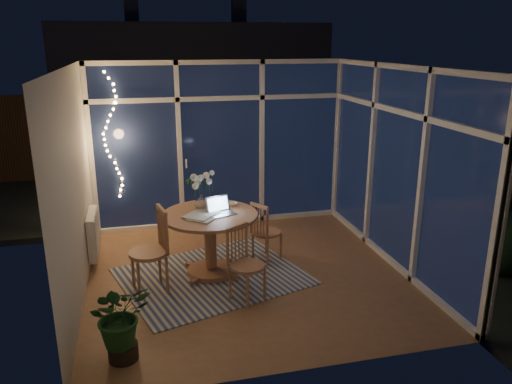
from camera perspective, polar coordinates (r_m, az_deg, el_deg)
floor at (r=6.48m, az=-0.78°, el=-9.41°), size 4.00×4.00×0.00m
ceiling at (r=5.81m, az=-0.89°, el=14.21°), size 4.00×4.00×0.00m
wall_back at (r=7.93m, az=-4.05°, el=5.44°), size 4.00×0.04×2.60m
wall_front at (r=4.19m, az=5.26°, el=-5.27°), size 4.00×0.04×2.60m
wall_left at (r=5.92m, az=-20.06°, el=0.44°), size 0.04×4.00×2.60m
wall_right at (r=6.73m, az=16.03°, el=2.73°), size 0.04×4.00×2.60m
window_wall_back at (r=7.89m, az=-4.00°, el=5.38°), size 4.00×0.10×2.60m
window_wall_right at (r=6.71m, az=15.73°, el=2.71°), size 0.10×4.00×2.60m
radiator at (r=7.05m, az=-18.12°, el=-4.52°), size 0.10×0.70×0.58m
fairy_lights at (r=7.67m, az=-16.24°, el=6.13°), size 0.24×0.10×1.85m
garden_patio at (r=11.20m, az=-3.98°, el=1.73°), size 12.00×6.00×0.10m
garden_fence at (r=11.41m, az=-7.00°, el=6.87°), size 11.00×0.08×1.80m
neighbour_roof at (r=14.27m, az=-7.45°, el=14.12°), size 7.00×3.00×2.20m
garden_shrubs at (r=9.40m, az=-10.21°, el=1.72°), size 0.90×0.90×0.90m
rug at (r=6.45m, az=-5.00°, el=-9.56°), size 2.59×2.30×0.01m
dining_table at (r=6.37m, az=-5.23°, el=-5.94°), size 1.49×1.49×0.81m
chair_left at (r=6.01m, az=-12.21°, el=-6.58°), size 0.57×0.57×1.04m
chair_right at (r=6.71m, az=1.26°, el=-4.47°), size 0.55×0.55×0.85m
chair_front at (r=5.71m, az=-1.01°, el=-8.26°), size 0.57×0.57×0.89m
laptop at (r=6.15m, az=-3.90°, el=-1.56°), size 0.38×0.36×0.23m
flower_vase at (r=6.37m, az=-6.25°, el=-1.04°), size 0.25×0.25×0.21m
bowl at (r=6.52m, az=-2.76°, el=-1.34°), size 0.19×0.19×0.04m
newspapers at (r=6.14m, az=-6.11°, el=-2.67°), size 0.51×0.50×0.02m
phone at (r=6.13m, az=-5.10°, el=-2.75°), size 0.11×0.06×0.01m
potted_plant at (r=4.91m, az=-15.20°, el=-14.30°), size 0.65×0.60×0.76m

